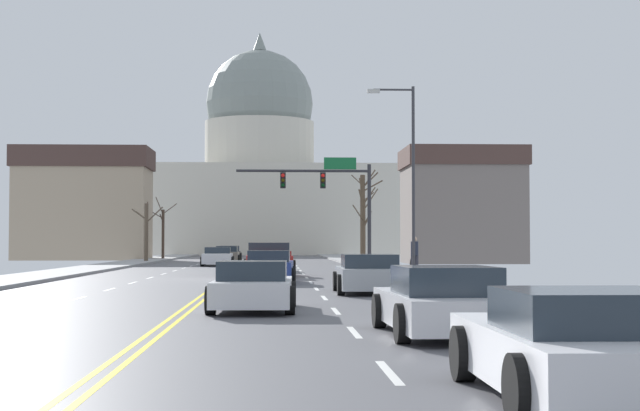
# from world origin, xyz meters

# --- Properties ---
(ground) EXTENTS (20.00, 180.00, 0.20)m
(ground) POSITION_xyz_m (0.00, -0.00, 0.02)
(ground) COLOR #505055
(signal_gantry) EXTENTS (7.91, 0.41, 6.42)m
(signal_gantry) POSITION_xyz_m (5.34, 14.58, 4.70)
(signal_gantry) COLOR #28282D
(signal_gantry) RESTS_ON ground
(street_lamp_right) EXTENTS (2.12, 0.24, 8.37)m
(street_lamp_right) POSITION_xyz_m (7.95, 0.80, 5.04)
(street_lamp_right) COLOR #333338
(street_lamp_right) RESTS_ON ground
(capitol_building) EXTENTS (34.47, 21.16, 28.98)m
(capitol_building) POSITION_xyz_m (0.00, 82.77, 9.59)
(capitol_building) COLOR beige
(capitol_building) RESTS_ON ground
(sedan_near_00) EXTENTS (2.16, 4.68, 1.21)m
(sedan_near_00) POSITION_xyz_m (1.67, 10.54, 0.58)
(sedan_near_00) COLOR silver
(sedan_near_00) RESTS_ON ground
(pickup_truck_near_01) EXTENTS (2.43, 5.29, 1.57)m
(pickup_truck_near_01) POSITION_xyz_m (1.79, 3.48, 0.71)
(pickup_truck_near_01) COLOR maroon
(pickup_truck_near_01) RESTS_ON ground
(sedan_near_02) EXTENTS (2.13, 4.74, 1.27)m
(sedan_near_02) POSITION_xyz_m (1.87, -3.79, 0.59)
(sedan_near_02) COLOR navy
(sedan_near_02) RESTS_ON ground
(sedan_near_03) EXTENTS (2.13, 4.45, 1.22)m
(sedan_near_03) POSITION_xyz_m (5.02, -11.23, 0.58)
(sedan_near_03) COLOR #9EA3A8
(sedan_near_03) RESTS_ON ground
(sedan_near_04) EXTENTS (2.07, 4.40, 1.17)m
(sedan_near_04) POSITION_xyz_m (1.58, -18.69, 0.54)
(sedan_near_04) COLOR silver
(sedan_near_04) RESTS_ON ground
(sedan_near_05) EXTENTS (2.08, 4.57, 1.19)m
(sedan_near_05) POSITION_xyz_m (4.96, -24.72, 0.56)
(sedan_near_05) COLOR silver
(sedan_near_05) RESTS_ON ground
(sedan_near_06) EXTENTS (2.10, 4.38, 1.14)m
(sedan_near_06) POSITION_xyz_m (5.19, -31.52, 0.54)
(sedan_near_06) COLOR silver
(sedan_near_06) RESTS_ON ground
(sedan_oncoming_00) EXTENTS (2.19, 4.69, 1.25)m
(sedan_oncoming_00) POSITION_xyz_m (-1.77, 22.96, 0.58)
(sedan_oncoming_00) COLOR silver
(sedan_oncoming_00) RESTS_ON ground
(sedan_oncoming_01) EXTENTS (1.99, 4.21, 1.29)m
(sedan_oncoming_01) POSITION_xyz_m (-1.57, 31.25, 0.60)
(sedan_oncoming_01) COLOR #6B6056
(sedan_oncoming_01) RESTS_ON ground
(sedan_oncoming_02) EXTENTS (2.20, 4.48, 1.26)m
(sedan_oncoming_02) POSITION_xyz_m (-1.94, 43.20, 0.58)
(sedan_oncoming_02) COLOR black
(sedan_oncoming_02) RESTS_ON ground
(flank_building_00) EXTENTS (11.88, 6.61, 9.99)m
(flank_building_00) POSITION_xyz_m (-15.00, 44.79, 5.06)
(flank_building_00) COLOR tan
(flank_building_00) RESTS_ON ground
(flank_building_01) EXTENTS (8.88, 6.88, 8.65)m
(flank_building_01) POSITION_xyz_m (16.16, 30.12, 4.37)
(flank_building_01) COLOR slate
(flank_building_01) RESTS_ON ground
(bare_tree_00) EXTENTS (2.29, 1.25, 6.66)m
(bare_tree_00) POSITION_xyz_m (8.42, 27.38, 3.52)
(bare_tree_00) COLOR #4C3D2D
(bare_tree_00) RESTS_ON ground
(bare_tree_01) EXTENTS (2.47, 0.95, 4.60)m
(bare_tree_01) POSITION_xyz_m (-7.89, 33.03, 2.53)
(bare_tree_01) COLOR brown
(bare_tree_01) RESTS_ON ground
(bare_tree_02) EXTENTS (1.60, 2.01, 5.02)m
(bare_tree_02) POSITION_xyz_m (7.83, 20.58, 2.55)
(bare_tree_02) COLOR #4C3D2D
(bare_tree_02) RESTS_ON ground
(bare_tree_03) EXTENTS (2.10, 2.31, 5.41)m
(bare_tree_03) POSITION_xyz_m (-7.83, 43.63, 2.52)
(bare_tree_03) COLOR #423328
(bare_tree_03) RESTS_ON ground
(pedestrian_00) EXTENTS (0.35, 0.34, 1.71)m
(pedestrian_00) POSITION_xyz_m (8.30, 1.23, 1.09)
(pedestrian_00) COLOR #33333D
(pedestrian_00) RESTS_ON ground
(bicycle_parked) EXTENTS (0.12, 1.77, 0.85)m
(bicycle_parked) POSITION_xyz_m (8.58, 3.67, 0.49)
(bicycle_parked) COLOR black
(bicycle_parked) RESTS_ON ground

